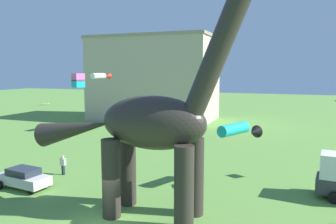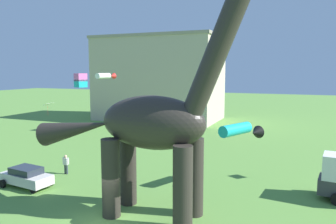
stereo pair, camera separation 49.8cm
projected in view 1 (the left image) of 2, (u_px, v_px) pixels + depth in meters
dinosaur_sculpture at (152, 123)px, 19.79m from camera, size 15.51×3.28×16.21m
parked_sedan_left at (24, 178)px, 25.22m from camera, size 4.38×2.25×1.55m
person_vendor_side at (63, 163)px, 28.38m from camera, size 0.64×0.28×1.70m
person_strolling_adult at (122, 151)px, 32.62m from camera, size 0.62×0.28×1.67m
kite_mid_center at (44, 105)px, 32.63m from camera, size 0.74×1.01×1.27m
kite_mid_left at (100, 76)px, 47.77m from camera, size 2.49×2.94×0.86m
kite_apex at (78, 80)px, 26.68m from camera, size 1.04×1.04×1.14m
kite_near_high at (238, 130)px, 25.01m from camera, size 3.25×3.27×0.94m
background_building_block at (154, 78)px, 60.76m from camera, size 22.35×12.90×15.22m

